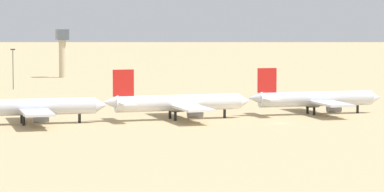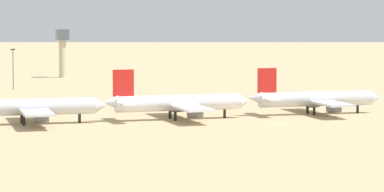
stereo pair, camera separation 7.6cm
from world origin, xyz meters
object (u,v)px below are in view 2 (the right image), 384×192
at_px(parked_jet_red_2, 177,103).
at_px(light_pole_east, 13,66).
at_px(parked_jet_red_1, 27,107).
at_px(parked_jet_red_3, 315,99).
at_px(control_tower, 63,48).

height_order(parked_jet_red_2, light_pole_east, light_pole_east).
height_order(parked_jet_red_1, parked_jet_red_2, parked_jet_red_2).
height_order(parked_jet_red_3, light_pole_east, light_pole_east).
relative_size(parked_jet_red_2, control_tower, 1.94).
bearing_deg(parked_jet_red_2, control_tower, 89.41).
distance_m(parked_jet_red_2, control_tower, 188.00).
relative_size(parked_jet_red_3, control_tower, 1.89).
height_order(control_tower, light_pole_east, control_tower).
height_order(parked_jet_red_2, parked_jet_red_3, parked_jet_red_2).
bearing_deg(parked_jet_red_1, parked_jet_red_3, 3.77).
distance_m(parked_jet_red_3, control_tower, 190.15).
bearing_deg(parked_jet_red_2, light_pole_east, 102.95).
distance_m(control_tower, light_pole_east, 71.30).
xyz_separation_m(parked_jet_red_3, light_pole_east, (-67.50, 122.82, 4.49)).
xyz_separation_m(parked_jet_red_2, light_pole_east, (-25.73, 123.98, 4.36)).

